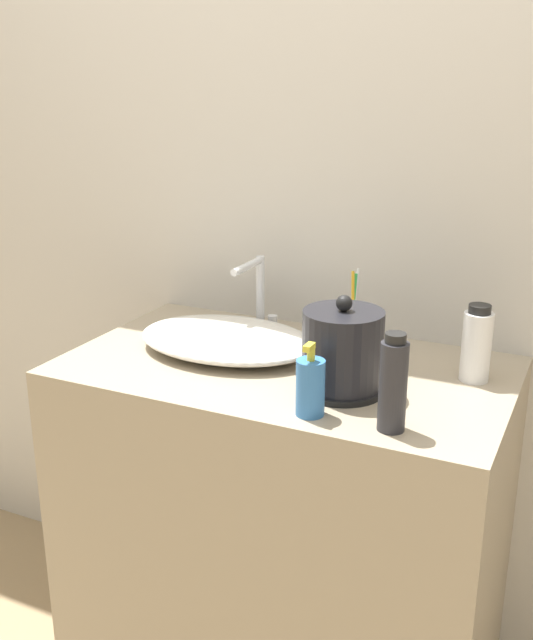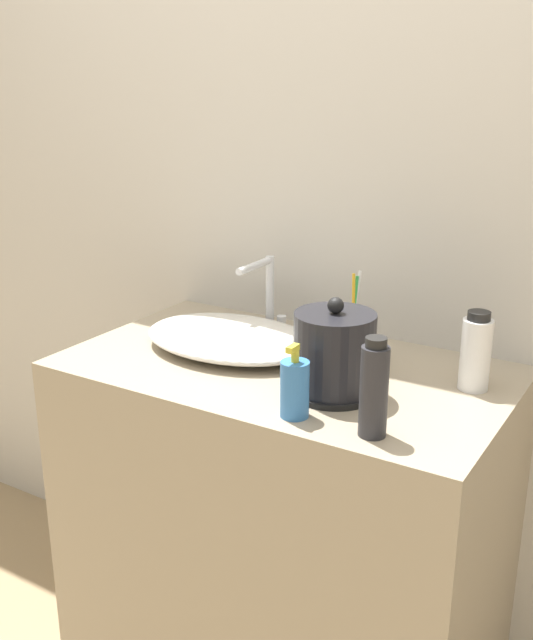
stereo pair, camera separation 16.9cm
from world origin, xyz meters
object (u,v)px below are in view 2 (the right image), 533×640
faucet (267,290)px  lotion_bottle (295,388)px  shampoo_bottle (476,352)px  mouthwash_bottle (374,389)px  electric_kettle (334,356)px  toothbrush_cup (357,344)px

faucet → lotion_bottle: faucet is taller
faucet → shampoo_bottle: (0.56, -0.09, -0.03)m
faucet → mouthwash_bottle: size_ratio=1.01×
electric_kettle → lotion_bottle: electric_kettle is taller
faucet → electric_kettle: (0.32, -0.27, -0.03)m
mouthwash_bottle → faucet: bearing=139.6°
faucet → electric_kettle: size_ratio=0.93×
lotion_bottle → shampoo_bottle: shampoo_bottle is taller
shampoo_bottle → mouthwash_bottle: (-0.09, -0.31, 0.01)m
shampoo_bottle → mouthwash_bottle: size_ratio=0.90×
mouthwash_bottle → electric_kettle: bearing=137.7°
faucet → mouthwash_bottle: 0.62m
faucet → electric_kettle: bearing=-39.6°
electric_kettle → shampoo_bottle: bearing=36.2°
toothbrush_cup → faucet: bearing=162.4°
electric_kettle → lotion_bottle: (-0.01, -0.14, -0.02)m
shampoo_bottle → mouthwash_bottle: bearing=-107.0°
electric_kettle → shampoo_bottle: electric_kettle is taller
faucet → mouthwash_bottle: faucet is taller
shampoo_bottle → lotion_bottle: bearing=-129.2°
toothbrush_cup → mouthwash_bottle: 0.35m
electric_kettle → shampoo_bottle: (0.24, 0.18, -0.00)m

